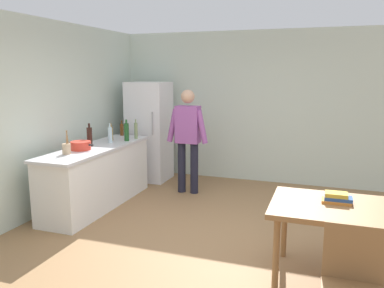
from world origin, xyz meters
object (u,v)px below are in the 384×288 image
bottle_wine_dark (90,137)px  book_stack (337,198)px  bottle_wine_green (127,132)px  bottle_oil_amber (111,133)px  person (188,134)px  chair (353,281)px  utensil_jar (67,148)px  dining_table (348,215)px  bottle_beer_brown (122,129)px  cooking_pot (81,146)px  refrigerator (149,131)px  bottle_vinegar_tall (136,130)px  bottle_water_clear (110,135)px

bottle_wine_dark → book_stack: size_ratio=1.24×
bottle_wine_dark → bottle_wine_green: (0.29, 0.59, 0.00)m
bottle_oil_amber → person: bearing=25.4°
bottle_wine_green → chair: bearing=-39.5°
chair → utensil_jar: bearing=166.7°
utensil_jar → dining_table: bearing=-8.5°
bottle_oil_amber → bottle_beer_brown: 0.52m
cooking_pot → utensil_jar: size_ratio=1.25×
refrigerator → chair: bearing=-48.0°
bottle_vinegar_tall → person: bearing=15.9°
bottle_water_clear → chair: bearing=-35.7°
cooking_pot → bottle_oil_amber: bottle_oil_amber is taller
person → bottle_wine_dark: 1.56m
bottle_wine_green → refrigerator: bearing=95.0°
bottle_wine_dark → bottle_water_clear: size_ratio=1.13×
bottle_wine_green → bottle_water_clear: bearing=-127.5°
person → utensil_jar: (-1.12, -1.63, 0.00)m
dining_table → bottle_wine_green: bearing=152.4°
bottle_wine_dark → bottle_beer_brown: size_ratio=1.31×
dining_table → bottle_wine_dark: size_ratio=4.12×
bottle_oil_amber → book_stack: 3.70m
bottle_wine_dark → bottle_oil_amber: (0.04, 0.53, -0.03)m
bottle_oil_amber → dining_table: bearing=-25.1°
refrigerator → bottle_water_clear: refrigerator is taller
bottle_wine_dark → book_stack: 3.55m
person → bottle_beer_brown: size_ratio=6.54×
refrigerator → bottle_wine_green: 1.04m
refrigerator → bottle_oil_amber: size_ratio=6.43×
refrigerator → bottle_wine_dark: 1.63m
cooking_pot → bottle_oil_amber: size_ratio=1.43×
person → cooking_pot: (-1.12, -1.32, -0.02)m
bottle_vinegar_tall → bottle_beer_brown: (-0.38, 0.22, -0.03)m
utensil_jar → bottle_beer_brown: size_ratio=1.23×
bottle_oil_amber → bottle_vinegar_tall: 0.41m
refrigerator → bottle_oil_amber: bearing=-98.4°
cooking_pot → utensil_jar: 0.30m
utensil_jar → bottle_water_clear: (0.10, 0.94, 0.05)m
refrigerator → book_stack: size_ratio=6.55×
refrigerator → utensil_jar: (-0.17, -2.18, 0.08)m
bottle_wine_green → cooking_pot: bearing=-106.7°
utensil_jar → book_stack: size_ratio=1.17×
person → bottle_vinegar_tall: person is taller
bottle_water_clear → bottle_wine_green: bottle_wine_green is taller
bottle_wine_dark → bottle_beer_brown: 1.04m
cooking_pot → bottle_water_clear: (0.09, 0.64, 0.07)m
chair → person: bearing=136.9°
chair → bottle_beer_brown: 4.74m
chair → cooking_pot: 3.93m
bottle_wine_green → bottle_oil_amber: bearing=-167.0°
book_stack → bottle_water_clear: bearing=157.3°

